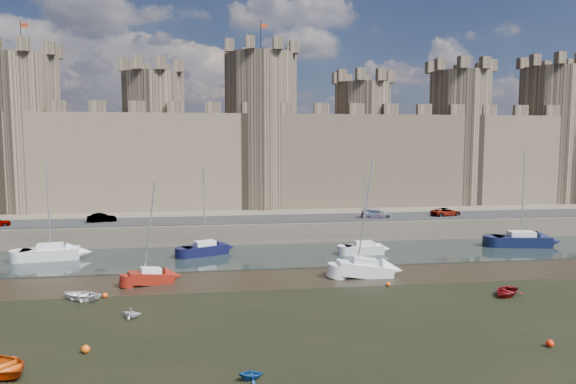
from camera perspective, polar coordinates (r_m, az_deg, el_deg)
name	(u,v)px	position (r m, az deg, el deg)	size (l,w,h in m)	color
ground	(299,340)	(33.53, 1.23, -16.08)	(160.00, 160.00, 0.00)	black
seaweed_patch	(318,384)	(28.12, 3.35, -20.52)	(70.00, 34.00, 0.01)	black
water_channel	(263,256)	(56.35, -2.76, -7.08)	(160.00, 12.00, 0.08)	black
quay	(244,205)	(91.57, -4.86, -1.44)	(160.00, 60.00, 2.50)	#4C443A
road	(256,219)	(65.68, -3.58, -3.05)	(160.00, 7.00, 0.10)	black
castle	(244,147)	(78.88, -4.89, 5.03)	(108.50, 11.00, 29.00)	#42382B
car_1	(102,218)	(67.23, -19.99, -2.73)	(1.21, 3.47, 1.14)	gray
car_2	(377,214)	(67.64, 9.82, -2.41)	(1.64, 4.03, 1.17)	gray
car_3	(446,212)	(71.69, 17.15, -2.15)	(1.88, 4.07, 1.13)	gray
sailboat_0	(51,253)	(59.65, -24.88, -6.12)	(5.95, 3.03, 10.64)	silver
sailboat_1	(205,249)	(57.07, -9.21, -6.23)	(5.24, 3.73, 9.80)	black
sailboat_2	(364,248)	(57.40, 8.39, -6.17)	(4.25, 1.69, 9.14)	silver
sailboat_3	(521,240)	(66.89, 24.48, -4.86)	(6.79, 3.66, 11.27)	black
sailboat_4	(151,276)	(47.03, -14.99, -9.01)	(4.13, 2.63, 9.02)	maroon
sailboat_5	(365,268)	(48.34, 8.50, -8.37)	(5.13, 2.15, 10.93)	silver
dinghy_0	(3,368)	(32.60, -29.11, -16.69)	(2.76, 0.80, 3.87)	#C1430B
dinghy_1	(251,374)	(28.31, -4.12, -19.57)	(1.15, 0.70, 1.33)	navy
dinghy_3	(131,313)	(38.64, -17.00, -12.77)	(1.22, 0.74, 1.41)	silver
dinghy_4	(506,292)	(45.77, 23.09, -10.17)	(2.12, 0.61, 2.97)	maroon
dinghy_6	(81,295)	(44.37, -22.05, -10.58)	(2.36, 0.68, 3.30)	silver
buoy_1	(105,295)	(44.11, -19.67, -10.77)	(0.41, 0.41, 0.41)	#FE4F0B
buoy_2	(550,343)	(36.04, 27.09, -14.74)	(0.47, 0.47, 0.47)	red
buoy_3	(388,284)	(45.61, 11.08, -10.03)	(0.38, 0.38, 0.38)	#FF570B
buoy_4	(86,349)	(33.67, -21.57, -15.92)	(0.50, 0.50, 0.50)	#E24E0A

